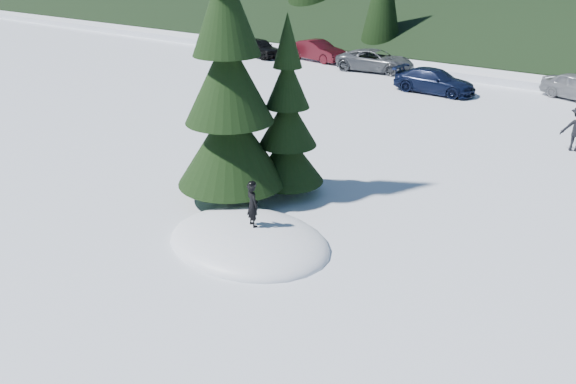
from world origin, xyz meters
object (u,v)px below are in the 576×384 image
Objects in this scene: spruce_tall at (229,90)px; car_0 at (259,48)px; child_skier at (253,205)px; car_1 at (317,51)px; car_2 at (375,61)px; car_3 at (435,81)px; spruce_short at (288,127)px.

spruce_tall is 24.49m from car_0.
child_skier is 27.09m from car_0.
car_1 reaches higher than car_0.
car_0 is 8.91m from car_2.
spruce_tall is 2.01× the size of car_3.
car_1 is 10.85m from car_3.
spruce_short is at bearing 54.46° from spruce_tall.
child_skier is 0.28× the size of car_1.
spruce_short reaches higher than car_0.
car_0 is (-16.06, 17.72, -1.46)m from spruce_short.
car_2 is at bearing -74.31° from car_0.
car_2 is at bearing -90.80° from car_1.
car_2 is (-8.43, 21.32, -0.40)m from child_skier.
spruce_short is 19.63m from car_2.
car_3 is (14.16, -2.64, -0.02)m from car_0.
spruce_tall is 1.60× the size of spruce_short.
car_2 is (-7.16, 18.22, -1.45)m from spruce_short.
spruce_short is at bearing -139.61° from car_1.
car_2 reaches higher than car_0.
car_0 is at bearing 128.21° from spruce_tall.
car_0 is 0.88× the size of car_3.
car_0 is at bearing -27.45° from child_skier.
car_1 is at bearing -60.25° from car_0.
car_0 is 0.80× the size of car_2.
car_3 is at bearing -129.03° from car_2.
car_2 is (4.86, -0.76, -0.02)m from car_1.
child_skier is 22.93m from car_2.
child_skier is at bearing -36.81° from spruce_tall.
spruce_short reaches higher than car_3.
child_skier is 18.46m from car_3.
car_1 is at bearing 122.34° from spruce_short.
spruce_short is at bearing -44.94° from child_skier.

